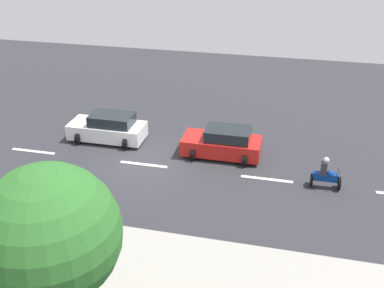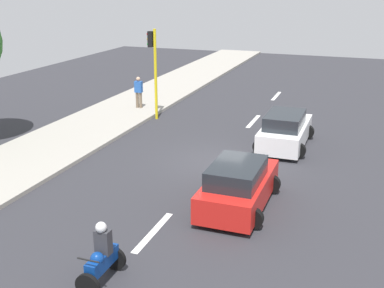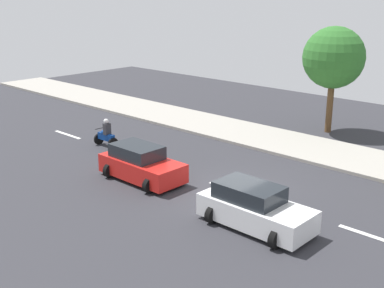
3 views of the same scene
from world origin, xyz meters
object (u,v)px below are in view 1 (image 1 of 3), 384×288
car_white (108,128)px  car_red (223,143)px  street_tree_south (50,235)px  motorcycle (326,175)px

car_white → car_red: (0.34, 6.28, -0.00)m
car_red → street_tree_south: (12.51, -2.11, 3.57)m
motorcycle → street_tree_south: size_ratio=0.25×
motorcycle → street_tree_south: street_tree_south is taller
motorcycle → street_tree_south: bearing=-33.7°
car_red → motorcycle: motorcycle is taller
car_white → motorcycle: 11.45m
motorcycle → car_white: bearing=-101.3°
car_red → street_tree_south: street_tree_south is taller
car_white → motorcycle: bearing=78.7°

